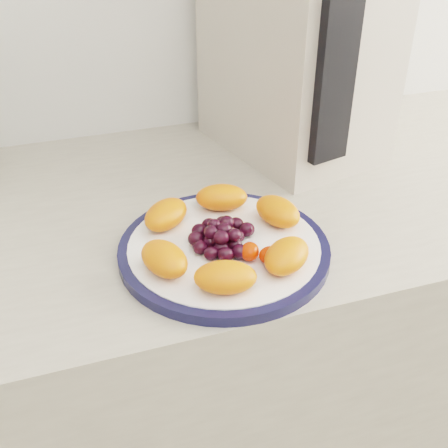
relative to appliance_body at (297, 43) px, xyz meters
name	(u,v)px	position (x,y,z in m)	size (l,w,h in m)	color
counter	(189,391)	(-0.25, -0.14, -0.64)	(3.50, 0.60, 0.90)	#ACA492
cabinet_face	(189,401)	(-0.25, -0.14, -0.67)	(3.48, 0.58, 0.84)	#886043
plate_rim	(224,250)	(-0.23, -0.29, -0.19)	(0.29, 0.29, 0.01)	#131637
plate_face	(224,249)	(-0.23, -0.29, -0.18)	(0.26, 0.26, 0.02)	white
appliance_body	(297,43)	(0.00, 0.00, 0.00)	(0.22, 0.31, 0.39)	#B8AD9E
appliance_panel	(335,70)	(-0.02, -0.17, 0.01)	(0.07, 0.02, 0.29)	black
fruit_plate	(226,235)	(-0.23, -0.30, -0.16)	(0.25, 0.25, 0.04)	#FF5813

